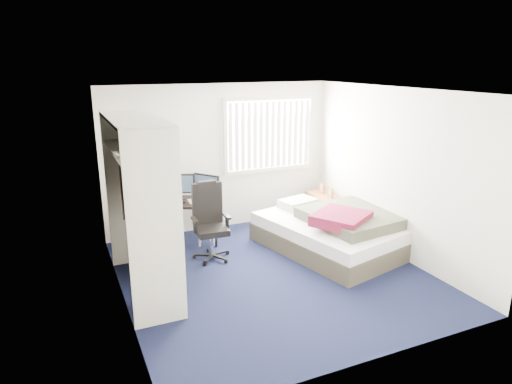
{
  "coord_description": "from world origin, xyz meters",
  "views": [
    {
      "loc": [
        -2.56,
        -5.18,
        2.86
      ],
      "look_at": [
        -0.09,
        0.4,
        1.09
      ],
      "focal_mm": 32.0,
      "sensor_mm": 36.0,
      "label": 1
    }
  ],
  "objects": [
    {
      "name": "footstool",
      "position": [
        -0.52,
        1.4,
        0.18
      ],
      "size": [
        0.35,
        0.32,
        0.24
      ],
      "color": "white",
      "rests_on": "ground"
    },
    {
      "name": "pine_box",
      "position": [
        -1.65,
        -0.2,
        0.15
      ],
      "size": [
        0.44,
        0.36,
        0.3
      ],
      "primitive_type": "cube",
      "rotation": [
        0.0,
        0.0,
        -0.14
      ],
      "color": "#A28751",
      "rests_on": "ground"
    },
    {
      "name": "office_chair",
      "position": [
        -0.61,
        0.92,
        0.44
      ],
      "size": [
        0.57,
        0.57,
        1.15
      ],
      "color": "black",
      "rests_on": "ground"
    },
    {
      "name": "room_shell",
      "position": [
        0.0,
        0.0,
        1.51
      ],
      "size": [
        4.2,
        4.2,
        4.2
      ],
      "color": "silver",
      "rests_on": "ground"
    },
    {
      "name": "nightstand",
      "position": [
        1.75,
        1.48,
        0.47
      ],
      "size": [
        0.41,
        0.79,
        0.72
      ],
      "color": "brown",
      "rests_on": "ground"
    },
    {
      "name": "ground",
      "position": [
        0.0,
        0.0,
        0.0
      ],
      "size": [
        4.2,
        4.2,
        0.0
      ],
      "primitive_type": "plane",
      "color": "black",
      "rests_on": "ground"
    },
    {
      "name": "desk",
      "position": [
        -0.88,
        1.75,
        0.73
      ],
      "size": [
        1.54,
        1.14,
        1.15
      ],
      "color": "black",
      "rests_on": "ground"
    },
    {
      "name": "closet",
      "position": [
        -1.67,
        0.27,
        1.35
      ],
      "size": [
        0.64,
        1.84,
        2.22
      ],
      "color": "beige",
      "rests_on": "ground"
    },
    {
      "name": "window_assembly",
      "position": [
        0.9,
        2.04,
        1.6
      ],
      "size": [
        1.72,
        0.09,
        1.32
      ],
      "color": "white",
      "rests_on": "ground"
    },
    {
      "name": "bed",
      "position": [
        1.27,
        0.43,
        0.3
      ],
      "size": [
        2.08,
        2.49,
        0.71
      ],
      "color": "#403A2E",
      "rests_on": "ground"
    }
  ]
}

